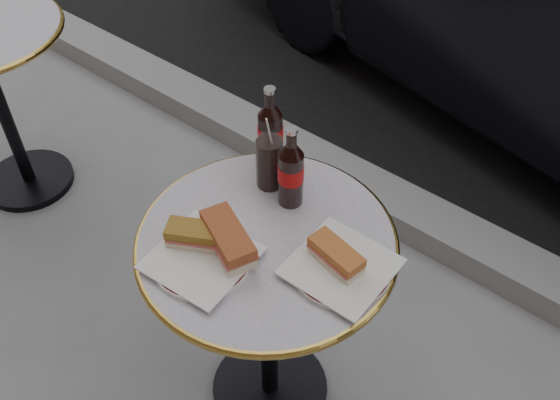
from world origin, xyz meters
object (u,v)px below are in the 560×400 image
Objects in this scene: plate_right at (341,269)px; cola_bottle_right at (291,167)px; plate_left at (202,260)px; bistro_table at (269,326)px; cola_bottle_left at (270,127)px; cola_glass at (270,162)px.

cola_bottle_right reaches higher than plate_right.
plate_right is at bearing -24.41° from cola_bottle_right.
plate_left is 0.98× the size of cola_bottle_right.
plate_left reaches higher than bistro_table.
cola_bottle_left reaches higher than plate_right.
cola_bottle_left is 0.15m from cola_bottle_right.
plate_left is 0.30m from cola_glass.
cola_bottle_left is (-0.09, 0.35, 0.11)m from plate_left.
bistro_table is 3.27× the size of plate_right.
plate_right is at bearing -27.12° from cola_bottle_left.
cola_bottle_left is 1.04× the size of cola_bottle_right.
plate_left is 0.38m from cola_bottle_left.
cola_bottle_right is at bearing 82.62° from plate_left.
cola_bottle_right is at bearing 103.90° from bistro_table.
cola_bottle_left is at bearing 104.37° from plate_left.
cola_bottle_right reaches higher than plate_left.
cola_bottle_left is 0.09m from cola_glass.
plate_left is 0.31m from plate_right.
bistro_table is at bearing -52.72° from cola_bottle_left.
plate_left is at bearing -145.66° from plate_right.
cola_bottle_right is (-0.03, 0.13, 0.48)m from bistro_table.
cola_bottle_right is (0.13, -0.08, -0.00)m from cola_bottle_left.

